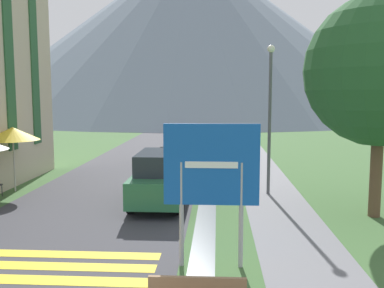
# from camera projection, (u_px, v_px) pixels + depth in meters

# --- Properties ---
(ground_plane) EXTENTS (160.00, 160.00, 0.00)m
(ground_plane) POSITION_uv_depth(u_px,v_px,m) (191.00, 159.00, 24.96)
(ground_plane) COLOR #3D6033
(road) EXTENTS (6.40, 60.00, 0.01)m
(road) POSITION_uv_depth(u_px,v_px,m) (168.00, 140.00, 35.02)
(road) COLOR #38383D
(road) RESTS_ON ground_plane
(footpath) EXTENTS (2.20, 60.00, 0.01)m
(footpath) POSITION_uv_depth(u_px,v_px,m) (243.00, 141.00, 34.66)
(footpath) COLOR slate
(footpath) RESTS_ON ground_plane
(drainage_channel) EXTENTS (0.60, 60.00, 0.00)m
(drainage_channel) POSITION_uv_depth(u_px,v_px,m) (213.00, 140.00, 34.81)
(drainage_channel) COLOR black
(drainage_channel) RESTS_ON ground_plane
(crosswalk_marking) EXTENTS (5.44, 1.84, 0.01)m
(crosswalk_marking) POSITION_uv_depth(u_px,v_px,m) (34.00, 266.00, 9.43)
(crosswalk_marking) COLOR yellow
(crosswalk_marking) RESTS_ON ground_plane
(mountain_distant) EXTENTS (80.52, 80.52, 30.89)m
(mountain_distant) POSITION_uv_depth(u_px,v_px,m) (191.00, 31.00, 79.53)
(mountain_distant) COLOR slate
(mountain_distant) RESTS_ON ground_plane
(road_sign) EXTENTS (2.06, 0.11, 3.15)m
(road_sign) POSITION_uv_depth(u_px,v_px,m) (211.00, 175.00, 9.18)
(road_sign) COLOR #9E9EA3
(road_sign) RESTS_ON ground_plane
(parked_car_near) EXTENTS (1.80, 4.49, 1.82)m
(parked_car_near) POSITION_uv_depth(u_px,v_px,m) (161.00, 178.00, 14.73)
(parked_car_near) COLOR #28663D
(parked_car_near) RESTS_ON ground_plane
(parked_car_far) EXTENTS (1.84, 4.23, 1.82)m
(parked_car_far) POSITION_uv_depth(u_px,v_px,m) (181.00, 147.00, 23.39)
(parked_car_far) COLOR black
(parked_car_far) RESTS_ON ground_plane
(cafe_umbrella_rear_yellow) EXTENTS (2.01, 2.01, 2.51)m
(cafe_umbrella_rear_yellow) POSITION_uv_depth(u_px,v_px,m) (13.00, 134.00, 16.37)
(cafe_umbrella_rear_yellow) COLOR #B7B2A8
(cafe_umbrella_rear_yellow) RESTS_ON ground_plane
(streetlamp) EXTENTS (0.28, 0.28, 5.56)m
(streetlamp) POSITION_uv_depth(u_px,v_px,m) (270.00, 108.00, 15.87)
(streetlamp) COLOR #515156
(streetlamp) RESTS_ON ground_plane
(tree_by_path) EXTENTS (4.57, 4.57, 6.76)m
(tree_by_path) POSITION_uv_depth(u_px,v_px,m) (381.00, 71.00, 12.75)
(tree_by_path) COLOR brown
(tree_by_path) RESTS_ON ground_plane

